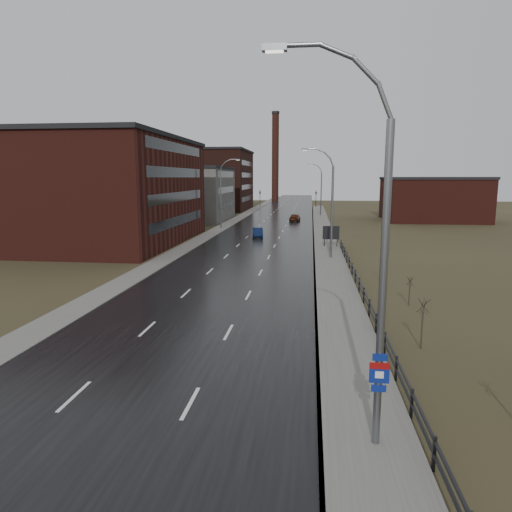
% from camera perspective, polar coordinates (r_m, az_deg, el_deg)
% --- Properties ---
extents(ground, '(320.00, 320.00, 0.00)m').
position_cam_1_polar(ground, '(15.69, -21.23, -23.27)').
color(ground, '#2D2819').
rests_on(ground, ground).
extents(road, '(14.00, 300.00, 0.06)m').
position_cam_1_polar(road, '(72.27, 1.54, 3.14)').
color(road, black).
rests_on(road, ground).
extents(sidewalk_right, '(3.20, 180.00, 0.18)m').
position_cam_1_polar(sidewalk_right, '(47.26, 9.12, -0.46)').
color(sidewalk_right, '#595651').
rests_on(sidewalk_right, ground).
extents(curb_right, '(0.16, 180.00, 0.18)m').
position_cam_1_polar(curb_right, '(47.22, 7.28, -0.42)').
color(curb_right, slate).
rests_on(curb_right, ground).
extents(sidewalk_left, '(2.40, 260.00, 0.12)m').
position_cam_1_polar(sidewalk_left, '(73.48, -4.85, 3.24)').
color(sidewalk_left, '#595651').
rests_on(sidewalk_left, ground).
extents(warehouse_near, '(22.44, 28.56, 13.50)m').
position_cam_1_polar(warehouse_near, '(62.89, -19.39, 7.75)').
color(warehouse_near, '#471914').
rests_on(warehouse_near, ground).
extents(warehouse_mid, '(16.32, 20.40, 10.50)m').
position_cam_1_polar(warehouse_mid, '(92.86, -8.61, 7.75)').
color(warehouse_mid, slate).
rests_on(warehouse_mid, ground).
extents(warehouse_far, '(26.52, 24.48, 15.50)m').
position_cam_1_polar(warehouse_far, '(123.10, -7.18, 9.42)').
color(warehouse_far, '#331611').
rests_on(warehouse_far, ground).
extents(building_right, '(18.36, 16.32, 8.50)m').
position_cam_1_polar(building_right, '(96.52, 21.19, 6.68)').
color(building_right, '#471914').
rests_on(building_right, ground).
extents(smokestack, '(2.70, 2.70, 30.70)m').
position_cam_1_polar(smokestack, '(162.13, 2.43, 12.29)').
color(smokestack, '#331611').
rests_on(smokestack, ground).
extents(streetlight_main, '(3.91, 0.29, 12.11)m').
position_cam_1_polar(streetlight_main, '(13.80, 14.40, -0.27)').
color(streetlight_main, slate).
rests_on(streetlight_main, ground).
extents(streetlight_right_mid, '(3.36, 0.28, 11.35)m').
position_cam_1_polar(streetlight_right_mid, '(47.58, 9.15, 6.59)').
color(streetlight_right_mid, slate).
rests_on(streetlight_right_mid, ground).
extents(streetlight_left, '(3.36, 0.28, 11.35)m').
position_cam_1_polar(streetlight_left, '(74.91, -4.23, 7.81)').
color(streetlight_left, slate).
rests_on(streetlight_left, ground).
extents(streetlight_right_far, '(3.36, 0.28, 11.35)m').
position_cam_1_polar(streetlight_right_far, '(101.53, 7.98, 8.25)').
color(streetlight_right_far, slate).
rests_on(streetlight_right_far, ground).
extents(guardrail, '(0.10, 53.05, 1.10)m').
position_cam_1_polar(guardrail, '(30.98, 13.47, -4.84)').
color(guardrail, black).
rests_on(guardrail, ground).
extents(shrub_c, '(0.60, 0.64, 2.56)m').
position_cam_1_polar(shrub_c, '(24.15, 20.07, -7.76)').
color(shrub_c, '#382D23').
rests_on(shrub_c, ground).
extents(shrub_d, '(0.46, 0.49, 1.94)m').
position_cam_1_polar(shrub_d, '(31.92, 18.64, -4.08)').
color(shrub_d, '#382D23').
rests_on(shrub_d, ground).
extents(shrub_e, '(0.64, 0.68, 2.73)m').
position_cam_1_polar(shrub_e, '(37.46, 15.58, -1.26)').
color(shrub_e, '#382D23').
rests_on(shrub_e, ground).
extents(shrub_f, '(0.46, 0.49, 1.94)m').
position_cam_1_polar(shrub_f, '(43.78, 16.02, -0.28)').
color(shrub_f, '#382D23').
rests_on(shrub_f, ground).
extents(billboard, '(1.99, 0.17, 2.66)m').
position_cam_1_polar(billboard, '(55.54, 9.35, 2.81)').
color(billboard, black).
rests_on(billboard, ground).
extents(traffic_light_left, '(0.58, 2.73, 5.30)m').
position_cam_1_polar(traffic_light_left, '(132.34, 0.50, 8.15)').
color(traffic_light_left, black).
rests_on(traffic_light_left, ground).
extents(traffic_light_right, '(0.58, 2.73, 5.30)m').
position_cam_1_polar(traffic_light_right, '(131.54, 7.52, 8.05)').
color(traffic_light_right, black).
rests_on(traffic_light_right, ground).
extents(car_near, '(1.96, 4.23, 1.34)m').
position_cam_1_polar(car_near, '(64.38, 0.20, 2.90)').
color(car_near, '#0B173A').
rests_on(car_near, ground).
extents(car_far, '(2.23, 4.58, 1.51)m').
position_cam_1_polar(car_far, '(88.26, 4.88, 4.79)').
color(car_far, '#4B1B0C').
rests_on(car_far, ground).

